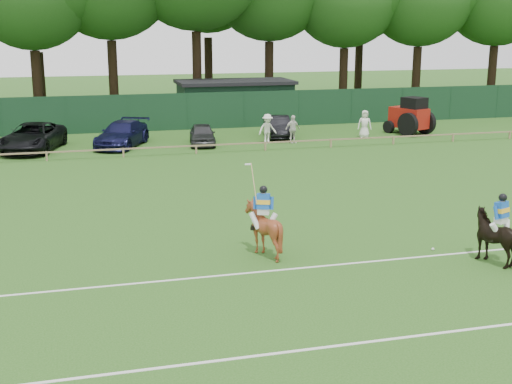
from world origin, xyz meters
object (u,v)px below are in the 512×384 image
object	(u,v)px
horse_chestnut	(263,229)
spectator_left	(267,129)
utility_shed	(235,101)
tractor	(411,117)
horse_dark	(499,238)
estate_black	(278,127)
suv_black	(33,137)
hatch_grey	(202,134)
spectator_mid	(293,129)
spectator_right	(365,124)
polo_ball	(433,249)
sedan_navy	(122,134)

from	to	relation	value
horse_chestnut	spectator_left	distance (m)	20.56
utility_shed	tractor	world-z (taller)	utility_shed
horse_dark	estate_black	world-z (taller)	horse_dark
suv_black	tractor	world-z (taller)	tractor
hatch_grey	tractor	world-z (taller)	tractor
estate_black	tractor	bearing A→B (deg)	2.77
horse_chestnut	suv_black	size ratio (longest dim) A/B	0.30
horse_chestnut	utility_shed	bearing A→B (deg)	-79.57
horse_dark	spectator_left	distance (m)	22.29
hatch_grey	estate_black	bearing A→B (deg)	24.21
estate_black	utility_shed	xyz separation A→B (m)	(-1.03, 7.70, 0.86)
estate_black	spectator_left	distance (m)	2.43
spectator_mid	tractor	distance (m)	8.65
suv_black	spectator_right	size ratio (longest dim) A/B	3.20
spectator_left	spectator_mid	distance (m)	1.54
spectator_mid	polo_ball	size ratio (longest dim) A/B	18.85
suv_black	hatch_grey	distance (m)	9.70
hatch_grey	tractor	size ratio (longest dim) A/B	1.09
spectator_right	utility_shed	world-z (taller)	utility_shed
tractor	horse_chestnut	bearing A→B (deg)	-148.47
spectator_left	tractor	bearing A→B (deg)	-3.53
spectator_mid	utility_shed	xyz separation A→B (m)	(-1.27, 10.01, 0.69)
horse_dark	spectator_mid	world-z (taller)	spectator_mid
utility_shed	spectator_right	bearing A→B (deg)	-56.43
sedan_navy	spectator_right	world-z (taller)	spectator_right
suv_black	spectator_left	world-z (taller)	spectator_left
horse_chestnut	spectator_mid	bearing A→B (deg)	-88.47
horse_chestnut	utility_shed	xyz separation A→B (m)	(5.93, 29.52, 0.70)
horse_chestnut	hatch_grey	xyz separation A→B (m)	(1.80, 20.31, -0.21)
spectator_mid	spectator_left	bearing A→B (deg)	155.84
sedan_navy	spectator_right	bearing A→B (deg)	21.51
hatch_grey	utility_shed	size ratio (longest dim) A/B	0.44
estate_black	spectator_right	bearing A→B (deg)	-9.16
estate_black	spectator_mid	bearing A→B (deg)	-75.12
utility_shed	polo_ball	bearing A→B (deg)	-91.07
spectator_mid	polo_ball	distance (m)	20.60
utility_shed	spectator_mid	bearing A→B (deg)	-82.74
spectator_right	horse_dark	bearing A→B (deg)	-86.16
tractor	utility_shed	bearing A→B (deg)	117.15
suv_black	utility_shed	distance (m)	16.36
sedan_navy	spectator_mid	distance (m)	10.18
horse_dark	estate_black	distance (m)	24.33
horse_chestnut	utility_shed	size ratio (longest dim) A/B	0.20
suv_black	spectator_left	size ratio (longest dim) A/B	3.17
suv_black	sedan_navy	xyz separation A→B (m)	(5.01, 0.14, -0.05)
suv_black	estate_black	distance (m)	14.89
hatch_grey	spectator_left	distance (m)	3.94
horse_dark	spectator_right	xyz separation A→B (m)	(5.48, 22.63, 0.09)
estate_black	hatch_grey	bearing A→B (deg)	-154.90
estate_black	spectator_right	distance (m)	5.48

